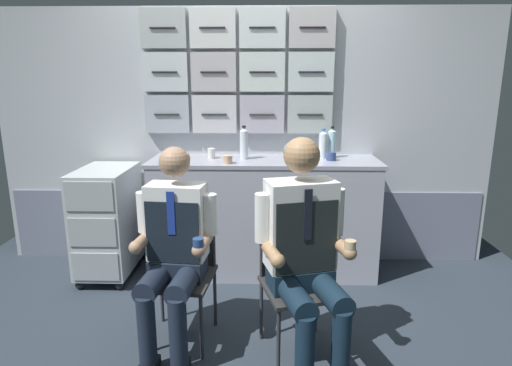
# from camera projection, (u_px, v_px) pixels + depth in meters

# --- Properties ---
(ground) EXTENTS (4.80, 4.80, 0.04)m
(ground) POSITION_uv_depth(u_px,v_px,m) (234.00, 350.00, 2.62)
(ground) COLOR #2A333D
(galley_bulkhead) EXTENTS (4.20, 0.14, 2.15)m
(galley_bulkhead) POSITION_uv_depth(u_px,v_px,m) (244.00, 136.00, 3.68)
(galley_bulkhead) COLOR #B7BCC2
(galley_bulkhead) RESTS_ON ground
(galley_counter) EXTENTS (1.83, 0.53, 0.96)m
(galley_counter) POSITION_uv_depth(u_px,v_px,m) (264.00, 216.00, 3.56)
(galley_counter) COLOR #A8A9B8
(galley_counter) RESTS_ON ground
(service_trolley) EXTENTS (0.40, 0.65, 0.89)m
(service_trolley) POSITION_uv_depth(u_px,v_px,m) (108.00, 219.00, 3.49)
(service_trolley) COLOR black
(service_trolley) RESTS_ON ground
(folding_chair_left) EXTENTS (0.44, 0.44, 0.82)m
(folding_chair_left) POSITION_uv_depth(u_px,v_px,m) (183.00, 258.00, 2.68)
(folding_chair_left) COLOR #2D2D33
(folding_chair_left) RESTS_ON ground
(crew_member_left) EXTENTS (0.48, 0.61, 1.21)m
(crew_member_left) POSITION_uv_depth(u_px,v_px,m) (174.00, 244.00, 2.49)
(crew_member_left) COLOR black
(crew_member_left) RESTS_ON ground
(folding_chair_right) EXTENTS (0.49, 0.49, 0.82)m
(folding_chair_right) POSITION_uv_depth(u_px,v_px,m) (294.00, 267.00, 2.55)
(folding_chair_right) COLOR #2D2D33
(folding_chair_right) RESTS_ON ground
(crew_member_right) EXTENTS (0.54, 0.70, 1.28)m
(crew_member_right) POSITION_uv_depth(u_px,v_px,m) (305.00, 244.00, 2.35)
(crew_member_right) COLOR black
(crew_member_right) RESTS_ON ground
(water_bottle_tall) EXTENTS (0.06, 0.06, 0.25)m
(water_bottle_tall) POSITION_uv_depth(u_px,v_px,m) (332.00, 143.00, 3.51)
(water_bottle_tall) COLOR #AAD4E0
(water_bottle_tall) RESTS_ON galley_counter
(sparkling_bottle_green) EXTENTS (0.07, 0.07, 0.24)m
(sparkling_bottle_green) POSITION_uv_depth(u_px,v_px,m) (323.00, 144.00, 3.48)
(sparkling_bottle_green) COLOR silver
(sparkling_bottle_green) RESTS_ON galley_counter
(water_bottle_clear) EXTENTS (0.07, 0.07, 0.27)m
(water_bottle_clear) POSITION_uv_depth(u_px,v_px,m) (244.00, 143.00, 3.44)
(water_bottle_clear) COLOR silver
(water_bottle_clear) RESTS_ON galley_counter
(espresso_cup_small) EXTENTS (0.07, 0.07, 0.06)m
(espresso_cup_small) POSITION_uv_depth(u_px,v_px,m) (331.00, 156.00, 3.40)
(espresso_cup_small) COLOR navy
(espresso_cup_small) RESTS_ON galley_counter
(coffee_cup_spare) EXTENTS (0.06, 0.06, 0.06)m
(coffee_cup_spare) POSITION_uv_depth(u_px,v_px,m) (179.00, 159.00, 3.30)
(coffee_cup_spare) COLOR navy
(coffee_cup_spare) RESTS_ON galley_counter
(coffee_cup_white) EXTENTS (0.06, 0.06, 0.08)m
(coffee_cup_white) POSITION_uv_depth(u_px,v_px,m) (211.00, 153.00, 3.49)
(coffee_cup_white) COLOR silver
(coffee_cup_white) RESTS_ON galley_counter
(paper_cup_blue) EXTENTS (0.07, 0.07, 0.06)m
(paper_cup_blue) POSITION_uv_depth(u_px,v_px,m) (227.00, 159.00, 3.28)
(paper_cup_blue) COLOR tan
(paper_cup_blue) RESTS_ON galley_counter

